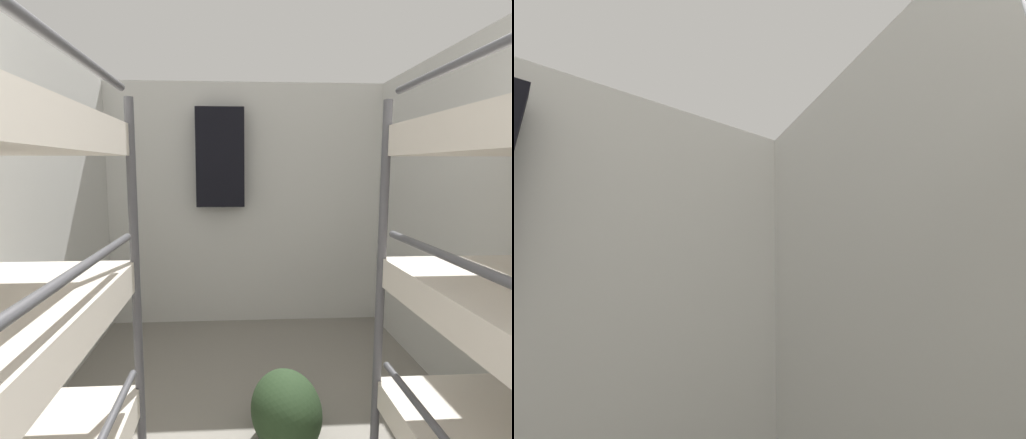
# 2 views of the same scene
# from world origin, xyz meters

# --- Properties ---
(wall_back) EXTENTS (2.73, 0.06, 2.31)m
(wall_back) POSITION_xyz_m (0.00, 4.35, 1.15)
(wall_back) COLOR silver
(wall_back) RESTS_ON ground_plane
(duffel_bag) EXTENTS (0.39, 0.55, 0.39)m
(duffel_bag) POSITION_xyz_m (0.15, 2.52, 0.19)
(duffel_bag) COLOR #23381E
(duffel_bag) RESTS_ON ground_plane
(hanging_coat) EXTENTS (0.44, 0.12, 0.90)m
(hanging_coat) POSITION_xyz_m (-0.24, 4.20, 1.61)
(hanging_coat) COLOR black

